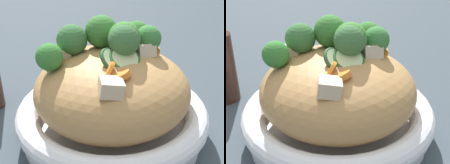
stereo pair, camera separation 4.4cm
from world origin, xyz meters
TOP-DOWN VIEW (x-y plane):
  - ground_plane at (0.00, 0.00)m, footprint 3.00×3.00m
  - serving_bowl at (0.00, 0.00)m, footprint 0.28×0.28m
  - noodle_heap at (0.00, -0.00)m, footprint 0.22×0.22m
  - broccoli_florets at (0.02, 0.01)m, footprint 0.17×0.15m
  - carrot_coins at (-0.01, -0.03)m, footprint 0.12×0.06m
  - zucchini_slices at (-0.01, 0.02)m, footprint 0.08×0.16m
  - chicken_chunks at (-0.02, 0.02)m, footprint 0.14×0.16m

SIDE VIEW (x-z plane):
  - ground_plane at x=0.00m, z-range 0.00..0.00m
  - serving_bowl at x=0.00m, z-range 0.00..0.06m
  - noodle_heap at x=0.00m, z-range 0.02..0.13m
  - chicken_chunks at x=-0.02m, z-range 0.11..0.14m
  - carrot_coins at x=-0.01m, z-range 0.11..0.14m
  - zucchini_slices at x=-0.01m, z-range 0.11..0.15m
  - broccoli_florets at x=0.02m, z-range 0.11..0.18m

